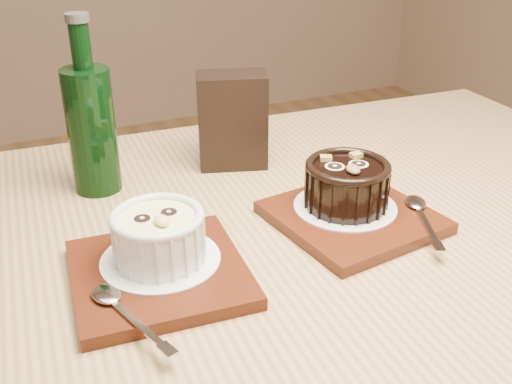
% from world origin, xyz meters
% --- Properties ---
extents(table, '(1.24, 0.87, 0.75)m').
position_xyz_m(table, '(-0.09, 0.06, 0.66)').
color(table, olive).
rests_on(table, ground).
extents(tray_left, '(0.19, 0.19, 0.01)m').
position_xyz_m(tray_left, '(-0.24, 0.03, 0.76)').
color(tray_left, '#491A0C').
rests_on(tray_left, table).
extents(doily_left, '(0.13, 0.13, 0.00)m').
position_xyz_m(doily_left, '(-0.24, 0.04, 0.77)').
color(doily_left, white).
rests_on(doily_left, tray_left).
extents(ramekin_white, '(0.10, 0.10, 0.06)m').
position_xyz_m(ramekin_white, '(-0.24, 0.04, 0.80)').
color(ramekin_white, silver).
rests_on(ramekin_white, doily_left).
extents(spoon_left, '(0.06, 0.14, 0.01)m').
position_xyz_m(spoon_left, '(-0.30, -0.03, 0.77)').
color(spoon_left, silver).
rests_on(spoon_left, tray_left).
extents(tray_right, '(0.20, 0.20, 0.01)m').
position_xyz_m(tray_right, '(0.01, 0.05, 0.76)').
color(tray_right, '#491A0C').
rests_on(tray_right, table).
extents(doily_right, '(0.13, 0.13, 0.00)m').
position_xyz_m(doily_right, '(0.01, 0.06, 0.77)').
color(doily_right, white).
rests_on(doily_right, tray_right).
extents(ramekin_dark, '(0.11, 0.11, 0.06)m').
position_xyz_m(ramekin_dark, '(0.01, 0.06, 0.80)').
color(ramekin_dark, black).
rests_on(ramekin_dark, doily_right).
extents(spoon_right, '(0.08, 0.13, 0.01)m').
position_xyz_m(spoon_right, '(0.08, -0.00, 0.77)').
color(spoon_right, silver).
rests_on(spoon_right, tray_right).
extents(condiment_stand, '(0.11, 0.09, 0.14)m').
position_xyz_m(condiment_stand, '(-0.06, 0.27, 0.82)').
color(condiment_stand, black).
rests_on(condiment_stand, table).
extents(green_bottle, '(0.06, 0.06, 0.24)m').
position_xyz_m(green_bottle, '(-0.26, 0.28, 0.84)').
color(green_bottle, black).
rests_on(green_bottle, table).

